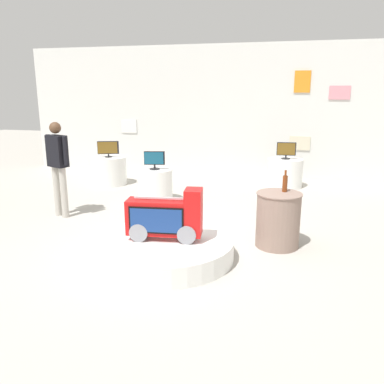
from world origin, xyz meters
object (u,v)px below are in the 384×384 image
(display_pedestal_right_rear, at_px, (285,173))
(novelty_firetruck_tv, at_px, (166,219))
(display_pedestal_left_rear, at_px, (155,185))
(shopper_browsing_near_truck, at_px, (58,162))
(main_display_pedestal, at_px, (165,248))
(display_pedestal_center_rear, at_px, (109,171))
(tv_on_right_rear, at_px, (286,150))
(side_table_round, at_px, (278,219))
(bottle_on_side_table, at_px, (285,183))
(tv_on_center_rear, at_px, (108,148))
(tv_on_left_rear, at_px, (154,160))

(display_pedestal_right_rear, bearing_deg, novelty_firetruck_tv, -107.44)
(display_pedestal_left_rear, bearing_deg, shopper_browsing_near_truck, -133.84)
(shopper_browsing_near_truck, bearing_deg, main_display_pedestal, -28.99)
(display_pedestal_center_rear, relative_size, tv_on_right_rear, 1.86)
(novelty_firetruck_tv, height_order, side_table_round, novelty_firetruck_tv)
(display_pedestal_left_rear, xyz_separation_m, bottle_on_side_table, (2.61, -1.78, 0.59))
(main_display_pedestal, height_order, display_pedestal_left_rear, display_pedestal_left_rear)
(display_pedestal_left_rear, relative_size, shopper_browsing_near_truck, 0.42)
(main_display_pedestal, relative_size, novelty_firetruck_tv, 1.82)
(tv_on_center_rear, height_order, bottle_on_side_table, bottle_on_side_table)
(main_display_pedestal, bearing_deg, display_pedestal_left_rear, 111.84)
(tv_on_left_rear, distance_m, shopper_browsing_near_truck, 1.90)
(shopper_browsing_near_truck, bearing_deg, tv_on_center_rear, 96.29)
(display_pedestal_left_rear, height_order, bottle_on_side_table, bottle_on_side_table)
(novelty_firetruck_tv, bearing_deg, shopper_browsing_near_truck, 151.12)
(tv_on_left_rear, distance_m, bottle_on_side_table, 3.16)
(novelty_firetruck_tv, xyz_separation_m, display_pedestal_center_rear, (-2.70, 3.90, -0.23))
(display_pedestal_center_rear, xyz_separation_m, shopper_browsing_near_truck, (0.28, -2.57, 0.66))
(novelty_firetruck_tv, height_order, bottle_on_side_table, bottle_on_side_table)
(novelty_firetruck_tv, relative_size, side_table_round, 1.28)
(display_pedestal_left_rear, xyz_separation_m, tv_on_center_rear, (-1.60, 1.19, 0.55))
(main_display_pedestal, xyz_separation_m, novelty_firetruck_tv, (0.02, -0.00, 0.42))
(display_pedestal_right_rear, height_order, side_table_round, side_table_round)
(novelty_firetruck_tv, xyz_separation_m, shopper_browsing_near_truck, (-2.42, 1.33, 0.44))
(tv_on_center_rear, bearing_deg, tv_on_right_rear, 10.41)
(main_display_pedestal, relative_size, display_pedestal_left_rear, 2.60)
(display_pedestal_left_rear, distance_m, display_pedestal_right_rear, 3.23)
(tv_on_right_rear, bearing_deg, display_pedestal_left_rear, -142.65)
(main_display_pedestal, bearing_deg, bottle_on_side_table, 30.96)
(display_pedestal_right_rear, bearing_deg, shopper_browsing_near_truck, -139.36)
(display_pedestal_left_rear, relative_size, display_pedestal_center_rear, 0.88)
(tv_on_left_rear, xyz_separation_m, tv_on_right_rear, (2.57, 1.96, 0.01))
(display_pedestal_left_rear, relative_size, tv_on_right_rear, 1.63)
(novelty_firetruck_tv, distance_m, side_table_round, 1.67)
(main_display_pedestal, distance_m, shopper_browsing_near_truck, 2.87)
(novelty_firetruck_tv, relative_size, display_pedestal_left_rear, 1.43)
(tv_on_right_rear, bearing_deg, tv_on_left_rear, -142.61)
(tv_on_left_rear, distance_m, tv_on_right_rear, 3.23)
(novelty_firetruck_tv, distance_m, bottle_on_side_table, 1.81)
(display_pedestal_left_rear, bearing_deg, novelty_firetruck_tv, -67.86)
(tv_on_right_rear, relative_size, bottle_on_side_table, 1.39)
(display_pedestal_center_rear, bearing_deg, display_pedestal_right_rear, 10.41)
(display_pedestal_center_rear, height_order, shopper_browsing_near_truck, shopper_browsing_near_truck)
(tv_on_center_rear, xyz_separation_m, bottle_on_side_table, (4.21, -2.97, 0.05))
(main_display_pedestal, height_order, tv_on_left_rear, tv_on_left_rear)
(display_pedestal_left_rear, height_order, display_pedestal_right_rear, same)
(display_pedestal_center_rear, height_order, display_pedestal_right_rear, same)
(display_pedestal_left_rear, relative_size, tv_on_center_rear, 1.47)
(display_pedestal_right_rear, xyz_separation_m, bottle_on_side_table, (0.05, -3.74, 0.59))
(side_table_round, xyz_separation_m, bottle_on_side_table, (0.07, 0.10, 0.52))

